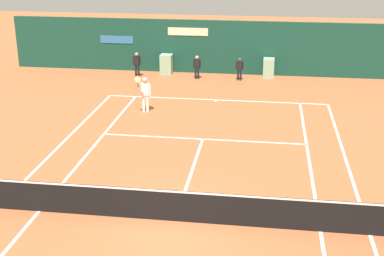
# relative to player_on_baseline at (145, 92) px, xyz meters

# --- Properties ---
(ground_plane) EXTENTS (80.00, 80.00, 0.01)m
(ground_plane) POSITION_rel_player_on_baseline_xyz_m (2.97, -8.81, -0.95)
(ground_plane) COLOR #BC6038
(tennis_net) EXTENTS (12.10, 0.10, 1.07)m
(tennis_net) POSITION_rel_player_on_baseline_xyz_m (2.97, -9.39, -0.44)
(tennis_net) COLOR #4C4C51
(tennis_net) RESTS_ON ground_plane
(sponsor_back_wall) EXTENTS (25.00, 1.02, 3.02)m
(sponsor_back_wall) POSITION_rel_player_on_baseline_xyz_m (2.93, 7.59, 0.51)
(sponsor_back_wall) COLOR #144233
(sponsor_back_wall) RESTS_ON ground_plane
(player_on_baseline) EXTENTS (0.60, 0.68, 1.81)m
(player_on_baseline) POSITION_rel_player_on_baseline_xyz_m (0.00, 0.00, 0.00)
(player_on_baseline) COLOR white
(player_on_baseline) RESTS_ON ground_plane
(ball_kid_right_post) EXTENTS (0.43, 0.18, 1.30)m
(ball_kid_right_post) POSITION_rel_player_on_baseline_xyz_m (1.52, 6.14, -0.20)
(ball_kid_right_post) COLOR black
(ball_kid_right_post) RESTS_ON ground_plane
(ball_kid_left_post) EXTENTS (0.46, 0.21, 1.38)m
(ball_kid_left_post) POSITION_rel_player_on_baseline_xyz_m (-1.87, 6.14, -0.16)
(ball_kid_left_post) COLOR black
(ball_kid_left_post) RESTS_ON ground_plane
(ball_kid_centre_post) EXTENTS (0.42, 0.18, 1.25)m
(ball_kid_centre_post) POSITION_rel_player_on_baseline_xyz_m (3.86, 6.14, -0.23)
(ball_kid_centre_post) COLOR black
(ball_kid_centre_post) RESTS_ON ground_plane
(tennis_ball_by_sideline) EXTENTS (0.07, 0.07, 0.07)m
(tennis_ball_by_sideline) POSITION_rel_player_on_baseline_xyz_m (-0.55, -0.24, -0.92)
(tennis_ball_by_sideline) COLOR #CCE033
(tennis_ball_by_sideline) RESTS_ON ground_plane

